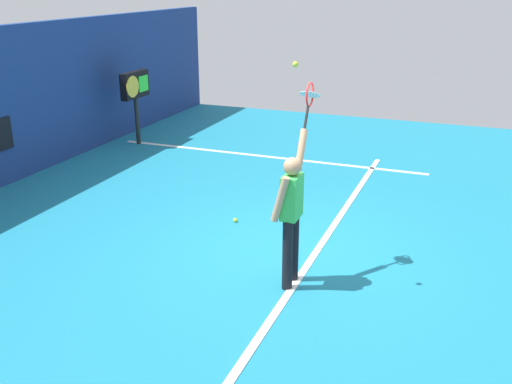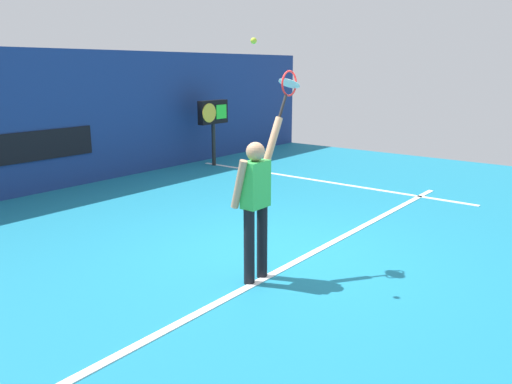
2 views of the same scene
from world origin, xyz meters
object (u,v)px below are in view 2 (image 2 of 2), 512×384
scoreboard_clock (213,115)px  tennis_racket (288,86)px  tennis_player (256,200)px  tennis_ball (254,41)px  spare_ball (247,224)px

scoreboard_clock → tennis_racket: bearing=-129.6°
tennis_player → scoreboard_clock: 7.50m
tennis_ball → spare_ball: 3.56m
tennis_racket → spare_ball: bearing=56.3°
tennis_player → tennis_racket: size_ratio=3.16×
tennis_racket → scoreboard_clock: size_ratio=0.36×
tennis_player → spare_ball: size_ratio=28.65×
tennis_ball → spare_ball: tennis_ball is taller
tennis_racket → tennis_ball: bearing=-177.4°
tennis_player → scoreboard_clock: bearing=46.6°
scoreboard_clock → tennis_player: bearing=-133.4°
tennis_racket → scoreboard_clock: bearing=50.4°
tennis_ball → tennis_player: bearing=24.5°
tennis_player → scoreboard_clock: size_ratio=1.15×
tennis_racket → tennis_ball: (-0.72, -0.03, 0.50)m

